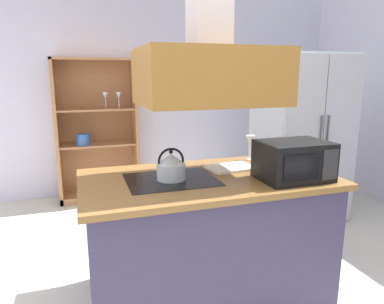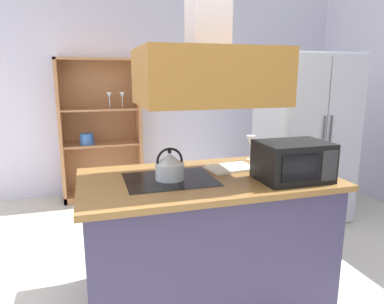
{
  "view_description": "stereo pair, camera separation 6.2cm",
  "coord_description": "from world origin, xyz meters",
  "px_view_note": "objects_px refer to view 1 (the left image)",
  "views": [
    {
      "loc": [
        -0.67,
        -1.85,
        1.6
      ],
      "look_at": [
        0.16,
        0.71,
        1.0
      ],
      "focal_mm": 32.96,
      "sensor_mm": 36.0,
      "label": 1
    },
    {
      "loc": [
        -0.61,
        -1.87,
        1.6
      ],
      "look_at": [
        0.16,
        0.71,
        1.0
      ],
      "focal_mm": 32.96,
      "sensor_mm": 36.0,
      "label": 2
    }
  ],
  "objects_px": {
    "kettle": "(171,167)",
    "cutting_board": "(231,168)",
    "dish_cabinet": "(97,138)",
    "microwave": "(294,161)",
    "wine_glass_on_counter": "(250,142)",
    "refrigerator": "(301,138)"
  },
  "relations": [
    {
      "from": "kettle",
      "to": "cutting_board",
      "type": "distance_m",
      "value": 0.52
    },
    {
      "from": "dish_cabinet",
      "to": "microwave",
      "type": "xyz_separation_m",
      "value": [
        1.14,
        -2.66,
        0.24
      ]
    },
    {
      "from": "dish_cabinet",
      "to": "microwave",
      "type": "distance_m",
      "value": 2.9
    },
    {
      "from": "dish_cabinet",
      "to": "kettle",
      "type": "distance_m",
      "value": 2.45
    },
    {
      "from": "kettle",
      "to": "cutting_board",
      "type": "bearing_deg",
      "value": 15.09
    },
    {
      "from": "wine_glass_on_counter",
      "to": "microwave",
      "type": "bearing_deg",
      "value": -87.66
    },
    {
      "from": "refrigerator",
      "to": "wine_glass_on_counter",
      "type": "bearing_deg",
      "value": -143.65
    },
    {
      "from": "cutting_board",
      "to": "dish_cabinet",
      "type": "bearing_deg",
      "value": 110.46
    },
    {
      "from": "dish_cabinet",
      "to": "kettle",
      "type": "height_order",
      "value": "dish_cabinet"
    },
    {
      "from": "refrigerator",
      "to": "kettle",
      "type": "relative_size",
      "value": 8.32
    },
    {
      "from": "wine_glass_on_counter",
      "to": "dish_cabinet",
      "type": "bearing_deg",
      "value": 118.35
    },
    {
      "from": "kettle",
      "to": "dish_cabinet",
      "type": "bearing_deg",
      "value": 98.35
    },
    {
      "from": "kettle",
      "to": "refrigerator",
      "type": "bearing_deg",
      "value": 31.57
    },
    {
      "from": "refrigerator",
      "to": "dish_cabinet",
      "type": "distance_m",
      "value": 2.51
    },
    {
      "from": "dish_cabinet",
      "to": "cutting_board",
      "type": "relative_size",
      "value": 5.27
    },
    {
      "from": "microwave",
      "to": "wine_glass_on_counter",
      "type": "bearing_deg",
      "value": 92.34
    },
    {
      "from": "kettle",
      "to": "wine_glass_on_counter",
      "type": "bearing_deg",
      "value": 24.4
    },
    {
      "from": "microwave",
      "to": "refrigerator",
      "type": "bearing_deg",
      "value": 53.45
    },
    {
      "from": "dish_cabinet",
      "to": "cutting_board",
      "type": "bearing_deg",
      "value": -69.54
    },
    {
      "from": "dish_cabinet",
      "to": "kettle",
      "type": "xyz_separation_m",
      "value": [
        0.35,
        -2.42,
        0.2
      ]
    },
    {
      "from": "kettle",
      "to": "cutting_board",
      "type": "height_order",
      "value": "kettle"
    },
    {
      "from": "refrigerator",
      "to": "kettle",
      "type": "xyz_separation_m",
      "value": [
        -1.77,
        -1.09,
        0.09
      ]
    }
  ]
}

